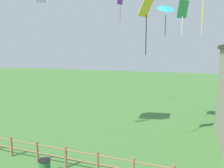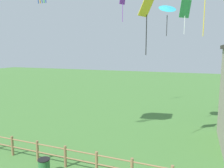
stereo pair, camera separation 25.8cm
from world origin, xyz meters
name	(u,v)px [view 1 (the left image)]	position (x,y,z in m)	size (l,w,h in m)	color
wooden_fence	(97,162)	(0.00, 5.59, 0.62)	(17.42, 0.14, 1.11)	olive
trash_bin	(45,168)	(-2.24, 4.59, 0.40)	(0.57, 0.57, 0.80)	#2D6B38
kite_yellow_diamond	(147,11)	(1.59, 8.51, 7.83)	(0.81, 1.00, 3.10)	yellow
kite_purple_streamer	(120,3)	(-2.64, 17.06, 10.28)	(0.49, 0.67, 2.51)	purple
kite_cyan_delta	(166,9)	(2.15, 12.15, 8.58)	(1.47, 1.41, 2.15)	#2DB2C6
kite_green_diamond	(183,11)	(3.05, 15.79, 8.98)	(0.90, 0.90, 2.67)	green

